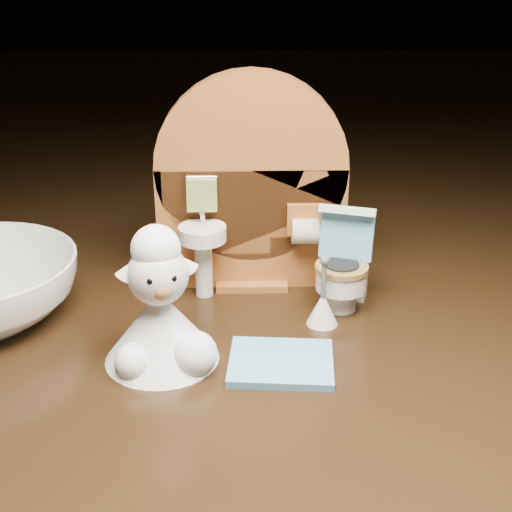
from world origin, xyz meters
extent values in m
cube|color=black|center=(0.00, 0.00, -0.05)|extent=(2.50, 2.50, 0.10)
cube|color=#9D5625|center=(0.00, 0.07, 0.04)|extent=(0.13, 0.02, 0.09)
cylinder|color=#9D5625|center=(0.00, 0.07, 0.09)|extent=(0.13, 0.02, 0.13)
cube|color=#9D5625|center=(0.00, 0.07, 0.00)|extent=(0.05, 0.04, 0.01)
cylinder|color=white|center=(-0.03, 0.05, 0.02)|extent=(0.01, 0.01, 0.04)
cylinder|color=white|center=(-0.03, 0.04, 0.05)|extent=(0.03, 0.03, 0.01)
cylinder|color=silver|center=(-0.03, 0.05, 0.06)|extent=(0.00, 0.00, 0.01)
cube|color=#929D49|center=(-0.03, 0.05, 0.07)|extent=(0.02, 0.01, 0.02)
cube|color=#9D5625|center=(0.04, 0.06, 0.05)|extent=(0.02, 0.01, 0.02)
cylinder|color=beige|center=(0.04, 0.05, 0.05)|extent=(0.02, 0.02, 0.02)
cylinder|color=white|center=(0.06, 0.03, 0.01)|extent=(0.02, 0.02, 0.02)
cylinder|color=white|center=(0.06, 0.02, 0.02)|extent=(0.03, 0.03, 0.01)
cylinder|color=olive|center=(0.06, 0.02, 0.03)|extent=(0.03, 0.03, 0.00)
cube|color=white|center=(0.06, 0.04, 0.02)|extent=(0.03, 0.02, 0.04)
cube|color=#5DA2C1|center=(0.06, 0.04, 0.05)|extent=(0.04, 0.02, 0.04)
cube|color=white|center=(0.06, 0.03, 0.07)|extent=(0.04, 0.02, 0.01)
cylinder|color=#92B821|center=(0.07, 0.04, 0.05)|extent=(0.01, 0.01, 0.01)
cube|color=#5DA2C1|center=(0.02, -0.05, 0.00)|extent=(0.06, 0.05, 0.00)
cone|color=white|center=(0.04, 0.00, 0.01)|extent=(0.02, 0.02, 0.02)
cylinder|color=#59595B|center=(0.04, 0.00, 0.03)|extent=(0.00, 0.00, 0.03)
sphere|color=#59595B|center=(0.04, 0.00, 0.04)|extent=(0.01, 0.01, 0.01)
cone|color=white|center=(-0.05, -0.04, 0.02)|extent=(0.07, 0.07, 0.04)
sphere|color=white|center=(-0.03, -0.05, 0.01)|extent=(0.03, 0.03, 0.03)
sphere|color=white|center=(-0.07, -0.05, 0.01)|extent=(0.02, 0.02, 0.02)
sphere|color=silver|center=(-0.05, -0.04, 0.06)|extent=(0.03, 0.03, 0.03)
sphere|color=#A77442|center=(-0.05, -0.05, 0.05)|extent=(0.01, 0.01, 0.01)
sphere|color=white|center=(-0.05, -0.04, 0.07)|extent=(0.03, 0.03, 0.03)
cone|color=silver|center=(-0.07, -0.04, 0.06)|extent=(0.02, 0.01, 0.02)
cone|color=silver|center=(-0.04, -0.03, 0.06)|extent=(0.02, 0.01, 0.02)
sphere|color=black|center=(-0.06, -0.05, 0.06)|extent=(0.00, 0.00, 0.00)
sphere|color=black|center=(-0.04, -0.05, 0.06)|extent=(0.00, 0.00, 0.00)
camera|label=1|loc=(-0.01, -0.40, 0.23)|focal=50.00mm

